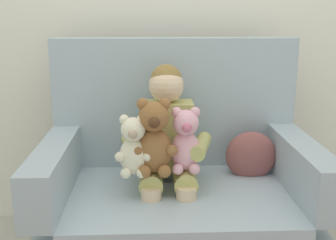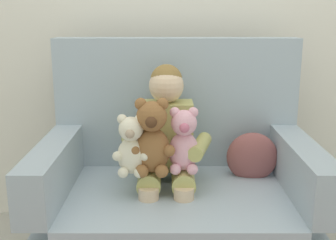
{
  "view_description": "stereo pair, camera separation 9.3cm",
  "coord_description": "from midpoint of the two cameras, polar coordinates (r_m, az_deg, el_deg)",
  "views": [
    {
      "loc": [
        -0.14,
        -1.92,
        1.25
      ],
      "look_at": [
        -0.05,
        -0.05,
        0.78
      ],
      "focal_mm": 45.75,
      "sensor_mm": 36.0,
      "label": 1
    },
    {
      "loc": [
        -0.04,
        -1.92,
        1.25
      ],
      "look_at": [
        -0.05,
        -0.05,
        0.78
      ],
      "focal_mm": 45.75,
      "sensor_mm": 36.0,
      "label": 2
    }
  ],
  "objects": [
    {
      "name": "back_wall",
      "position": [
        2.58,
        2.36,
        15.19
      ],
      "size": [
        6.0,
        0.1,
        2.6
      ],
      "primitive_type": "cube",
      "color": "silver",
      "rests_on": "ground"
    },
    {
      "name": "armchair",
      "position": [
        2.18,
        2.67,
        -10.5
      ],
      "size": [
        1.29,
        0.88,
        1.12
      ],
      "color": "#9EADBC",
      "rests_on": "ground"
    },
    {
      "name": "seated_child",
      "position": [
        2.08,
        1.3,
        -2.94
      ],
      "size": [
        0.45,
        0.39,
        0.82
      ],
      "rotation": [
        0.0,
        0.0,
        -0.05
      ],
      "color": "tan",
      "rests_on": "armchair"
    },
    {
      "name": "plush_cream",
      "position": [
        1.91,
        -3.29,
        -3.59
      ],
      "size": [
        0.17,
        0.14,
        0.28
      ],
      "rotation": [
        0.0,
        0.0,
        0.13
      ],
      "color": "silver",
      "rests_on": "armchair"
    },
    {
      "name": "plush_brown",
      "position": [
        1.92,
        -0.53,
        -2.55
      ],
      "size": [
        0.21,
        0.17,
        0.35
      ],
      "rotation": [
        0.0,
        0.0,
        0.09
      ],
      "color": "brown",
      "rests_on": "armchair"
    },
    {
      "name": "plush_pink",
      "position": [
        1.95,
        3.72,
        -2.94
      ],
      "size": [
        0.18,
        0.15,
        0.3
      ],
      "rotation": [
        0.0,
        0.0,
        0.16
      ],
      "color": "#EAA8BC",
      "rests_on": "armchair"
    },
    {
      "name": "throw_pillow",
      "position": [
        2.25,
        12.53,
        -4.87
      ],
      "size": [
        0.27,
        0.14,
        0.26
      ],
      "primitive_type": "ellipsoid",
      "rotation": [
        0.0,
        0.0,
        -0.07
      ],
      "color": "#8C4C4C",
      "rests_on": "armchair"
    }
  ]
}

